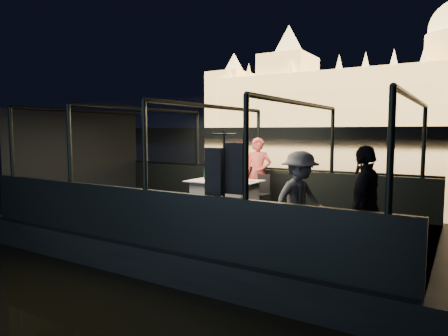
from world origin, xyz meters
The scene contains 27 objects.
river_water centered at (0.00, 80.00, 0.00)m, with size 500.00×500.00×0.00m, color black.
boat_hull centered at (0.00, 0.00, 0.00)m, with size 8.60×4.40×1.00m, color black.
boat_deck centered at (0.00, 0.00, 0.48)m, with size 8.00×4.00×0.04m, color black.
gunwale_port centered at (0.00, 2.00, 0.95)m, with size 8.00×0.08×0.90m, color black.
gunwale_starboard centered at (0.00, -2.00, 0.95)m, with size 8.00×0.08×0.90m, color black.
cabin_glass_port centered at (0.00, 2.00, 2.10)m, with size 8.00×0.02×1.40m, color #99B2B2, non-canonical shape.
cabin_glass_starboard centered at (0.00, -2.00, 2.10)m, with size 8.00×0.02×1.40m, color #99B2B2, non-canonical shape.
cabin_roof_glass centered at (0.00, 0.00, 2.80)m, with size 8.00×4.00×0.02m, color #99B2B2, non-canonical shape.
end_wall_fore centered at (-4.00, 0.00, 1.65)m, with size 0.02×4.00×2.30m, color black, non-canonical shape.
end_wall_aft centered at (4.00, 0.00, 1.65)m, with size 0.02×4.00×2.30m, color black, non-canonical shape.
canopy_ribs centered at (0.00, 0.00, 1.65)m, with size 8.00×4.00×2.30m, color black, non-canonical shape.
dining_table_central centered at (-0.08, 0.56, 0.89)m, with size 1.45×1.05×0.77m, color silver.
chair_port_left centered at (-0.16, 1.46, 0.95)m, with size 0.43×0.43×0.92m, color black.
chair_port_right centered at (0.38, 1.31, 0.95)m, with size 0.39×0.39×0.83m, color black.
coat_stand centered at (1.23, -1.63, 1.40)m, with size 0.51×0.41×1.82m, color black, non-canonical shape.
person_woman_coral centered at (0.21, 1.58, 1.25)m, with size 0.60×0.40×1.67m, color #F55F59.
person_man_maroon centered at (-0.25, 1.60, 1.25)m, with size 0.76×0.59×1.58m, color #3C1014.
passenger_stripe centered at (2.17, -0.94, 1.35)m, with size 0.98×0.55×1.52m, color white.
passenger_dark centered at (3.19, -1.21, 1.35)m, with size 0.96×0.40×1.63m, color black.
wine_bottle centered at (-0.61, 0.60, 1.42)m, with size 0.06×0.06×0.27m, color #14391A.
bread_basket centered at (-0.38, 0.85, 1.31)m, with size 0.19×0.19×0.08m, color brown.
amber_candle centered at (0.15, 0.80, 1.31)m, with size 0.06×0.06×0.08m, color #F89F3E.
plate_near centered at (0.42, 0.68, 1.27)m, with size 0.24×0.24×0.02m, color silver.
plate_far centered at (-0.42, 0.96, 1.27)m, with size 0.22×0.22×0.01m, color white.
wine_glass_white centered at (-0.51, 0.57, 1.36)m, with size 0.06×0.06×0.18m, color silver, non-canonical shape.
wine_glass_red centered at (0.26, 0.91, 1.36)m, with size 0.06×0.06×0.17m, color white, non-canonical shape.
wine_glass_empty centered at (0.08, 0.52, 1.36)m, with size 0.06×0.06×0.19m, color silver, non-canonical shape.
Camera 1 is at (4.31, -6.69, 2.31)m, focal length 32.00 mm.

